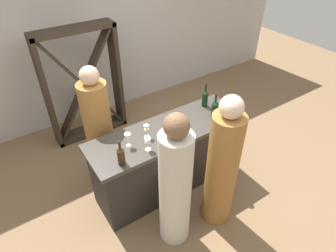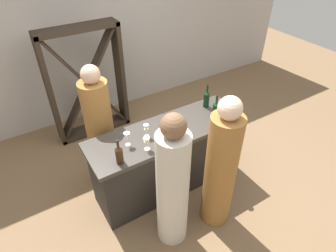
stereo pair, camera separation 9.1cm
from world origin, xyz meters
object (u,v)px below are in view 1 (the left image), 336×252
Objects in this scene: person_left_guest at (175,187)px; person_center_guest at (222,168)px; wine_rack at (83,85)px; wine_glass_near_left at (221,115)px; wine_bottle_center_dark_green at (205,98)px; wine_bottle_second_left_dark_green at (215,108)px; wine_bottle_leftmost_amber_brown at (121,155)px; wine_glass_far_left at (147,129)px; person_right_guest at (99,132)px; wine_glass_near_right at (128,137)px; wine_glass_near_center at (148,142)px.

person_left_guest is 0.56m from person_center_guest.
wine_rack is 2.30m from person_left_guest.
wine_bottle_center_dark_green is at bearing 78.74° from wine_glass_near_left.
wine_bottle_second_left_dark_green is 1.14m from person_left_guest.
wine_bottle_center_dark_green is 1.32m from person_left_guest.
wine_bottle_second_left_dark_green is (1.30, 0.11, 0.01)m from wine_bottle_leftmost_amber_brown.
wine_glass_far_left is (0.42, 0.23, 0.00)m from wine_bottle_leftmost_amber_brown.
wine_bottle_second_left_dark_green is at bearing -57.09° from person_left_guest.
person_left_guest reaches higher than wine_bottle_second_left_dark_green.
person_right_guest reaches higher than wine_glass_far_left.
wine_rack reaches higher than wine_glass_near_right.
person_right_guest is at bearing 150.87° from wine_bottle_second_left_dark_green.
wine_glass_far_left is (0.13, -1.63, 0.17)m from wine_rack.
wine_glass_near_left is (0.99, -1.88, 0.17)m from wine_rack.
wine_rack is 10.71× the size of wine_glass_near_right.
person_left_guest is 1.26m from person_right_guest.
wine_rack reaches higher than wine_glass_near_center.
wine_glass_near_center is at bearing 29.59° from person_center_guest.
person_center_guest is (0.47, -0.73, -0.25)m from wine_glass_far_left.
wine_glass_near_right is (-0.11, -1.65, 0.18)m from wine_rack.
wine_bottle_center_dark_green is 1.08m from wine_glass_near_center.
person_left_guest reaches higher than wine_glass_near_left.
wine_rack is 1.84m from wine_bottle_center_dark_green.
wine_glass_near_center is at bearing -50.49° from wine_glass_near_right.
person_left_guest is (0.16, -0.65, -0.27)m from wine_glass_near_right.
wine_bottle_leftmost_amber_brown is 0.32m from wine_glass_near_center.
wine_glass_near_right and wine_glass_far_left have the same top height.
wine_glass_near_right is 0.24m from wine_glass_far_left.
wine_bottle_leftmost_amber_brown is 1.28m from wine_glass_near_left.
wine_bottle_leftmost_amber_brown is at bearing -174.98° from wine_bottle_second_left_dark_green.
wine_bottle_second_left_dark_green is 0.97× the size of wine_bottle_center_dark_green.
person_center_guest is at bearing -43.18° from wine_glass_near_center.
wine_glass_far_left is (-0.86, 0.25, 0.00)m from wine_glass_near_left.
wine_bottle_second_left_dark_green is 1.89× the size of wine_glass_far_left.
wine_glass_near_left is 0.09× the size of person_right_guest.
wine_bottle_second_left_dark_green reaches higher than wine_bottle_leftmost_amber_brown.
wine_bottle_center_dark_green is at bearing -45.29° from person_center_guest.
wine_bottle_leftmost_amber_brown is 1.80× the size of wine_glass_near_right.
wine_bottle_leftmost_amber_brown is 1.06m from person_center_guest.
wine_glass_near_left is at bearing 58.66° from person_right_guest.
wine_bottle_leftmost_amber_brown is 1.93× the size of wine_glass_near_left.
person_center_guest is at bearing -118.06° from wine_bottle_center_dark_green.
wine_bottle_center_dark_green reaches higher than wine_bottle_leftmost_amber_brown.
person_right_guest is (-0.25, 0.76, -0.26)m from wine_glass_near_center.
wine_rack is 1.08m from person_right_guest.
person_left_guest is (0.34, -0.44, -0.26)m from wine_bottle_leftmost_amber_brown.
wine_bottle_center_dark_green is 1.19m from wine_glass_near_right.
wine_bottle_center_dark_green is (0.05, 0.25, 0.00)m from wine_bottle_second_left_dark_green.
wine_bottle_leftmost_amber_brown is 0.18× the size of person_left_guest.
wine_bottle_center_dark_green is 2.06× the size of wine_glass_near_center.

